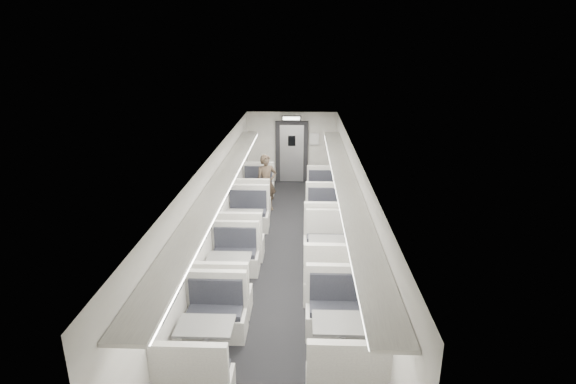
# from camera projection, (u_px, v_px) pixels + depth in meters

# --- Properties ---
(room) EXTENTS (3.24, 12.24, 2.64)m
(room) POSITION_uv_depth(u_px,v_px,m) (284.00, 210.00, 9.56)
(room) COLOR black
(room) RESTS_ON ground
(booth_left_a) EXTENTS (0.97, 1.97, 1.05)m
(booth_left_a) POSITION_uv_depth(u_px,v_px,m) (256.00, 193.00, 13.32)
(booth_left_a) COLOR silver
(booth_left_a) RESTS_ON room
(booth_left_b) EXTENTS (1.06, 2.15, 1.15)m
(booth_left_b) POSITION_uv_depth(u_px,v_px,m) (244.00, 228.00, 10.73)
(booth_left_b) COLOR silver
(booth_left_b) RESTS_ON room
(booth_left_c) EXTENTS (0.99, 2.01, 1.07)m
(booth_left_c) POSITION_uv_depth(u_px,v_px,m) (230.00, 274.00, 8.65)
(booth_left_c) COLOR silver
(booth_left_c) RESTS_ON room
(booth_left_d) EXTENTS (0.99, 2.02, 1.08)m
(booth_left_d) POSITION_uv_depth(u_px,v_px,m) (206.00, 345.00, 6.62)
(booth_left_d) COLOR silver
(booth_left_d) RESTS_ON room
(booth_right_a) EXTENTS (0.97, 1.97, 1.05)m
(booth_right_a) POSITION_uv_depth(u_px,v_px,m) (324.00, 198.00, 12.88)
(booth_right_a) COLOR silver
(booth_right_a) RESTS_ON room
(booth_right_b) EXTENTS (1.06, 2.14, 1.15)m
(booth_right_b) POSITION_uv_depth(u_px,v_px,m) (327.00, 224.00, 10.93)
(booth_right_b) COLOR silver
(booth_right_b) RESTS_ON room
(booth_right_c) EXTENTS (1.14, 2.32, 1.24)m
(booth_right_c) POSITION_uv_depth(u_px,v_px,m) (332.00, 259.00, 9.12)
(booth_right_c) COLOR silver
(booth_right_c) RESTS_ON room
(booth_right_d) EXTENTS (1.06, 2.16, 1.15)m
(booth_right_d) POSITION_uv_depth(u_px,v_px,m) (342.00, 343.00, 6.61)
(booth_right_d) COLOR silver
(booth_right_d) RESTS_ON room
(passenger) EXTENTS (0.69, 0.57, 1.62)m
(passenger) POSITION_uv_depth(u_px,v_px,m) (266.00, 183.00, 12.71)
(passenger) COLOR black
(passenger) RESTS_ON room
(window_a) EXTENTS (0.02, 1.18, 0.84)m
(window_a) POSITION_uv_depth(u_px,v_px,m) (237.00, 162.00, 12.79)
(window_a) COLOR black
(window_a) RESTS_ON room
(window_b) EXTENTS (0.02, 1.18, 0.84)m
(window_b) POSITION_uv_depth(u_px,v_px,m) (224.00, 185.00, 10.70)
(window_b) COLOR black
(window_b) RESTS_ON room
(window_c) EXTENTS (0.02, 1.18, 0.84)m
(window_c) POSITION_uv_depth(u_px,v_px,m) (204.00, 220.00, 8.62)
(window_c) COLOR black
(window_c) RESTS_ON room
(window_d) EXTENTS (0.02, 1.18, 0.84)m
(window_d) POSITION_uv_depth(u_px,v_px,m) (172.00, 277.00, 6.53)
(window_d) COLOR black
(window_d) RESTS_ON room
(luggage_rack_left) EXTENTS (0.46, 10.40, 0.09)m
(luggage_rack_left) POSITION_uv_depth(u_px,v_px,m) (222.00, 181.00, 9.09)
(luggage_rack_left) COLOR silver
(luggage_rack_left) RESTS_ON room
(luggage_rack_right) EXTENTS (0.46, 10.40, 0.09)m
(luggage_rack_right) POSITION_uv_depth(u_px,v_px,m) (345.00, 183.00, 9.01)
(luggage_rack_right) COLOR silver
(luggage_rack_right) RESTS_ON room
(vestibule_door) EXTENTS (1.10, 0.13, 2.10)m
(vestibule_door) POSITION_uv_depth(u_px,v_px,m) (292.00, 152.00, 15.23)
(vestibule_door) COLOR black
(vestibule_door) RESTS_ON room
(exit_sign) EXTENTS (0.62, 0.12, 0.16)m
(exit_sign) POSITION_uv_depth(u_px,v_px,m) (291.00, 118.00, 14.38)
(exit_sign) COLOR black
(exit_sign) RESTS_ON room
(wall_notice) EXTENTS (0.32, 0.02, 0.40)m
(wall_notice) POSITION_uv_depth(u_px,v_px,m) (314.00, 139.00, 15.05)
(wall_notice) COLOR silver
(wall_notice) RESTS_ON room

